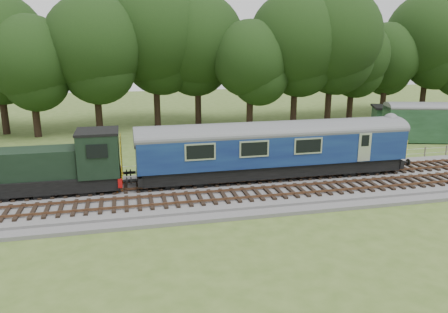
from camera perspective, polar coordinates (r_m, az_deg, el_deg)
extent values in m
plane|color=#3F5820|center=(27.89, 3.46, -4.53)|extent=(120.00, 120.00, 0.00)
cube|color=#4C4C4F|center=(27.83, 3.47, -4.19)|extent=(70.00, 7.00, 0.35)
cube|color=brown|center=(28.35, 3.09, -3.15)|extent=(66.50, 0.07, 0.14)
cube|color=brown|center=(29.67, 2.33, -2.32)|extent=(66.50, 0.07, 0.14)
cube|color=brown|center=(25.64, 4.93, -5.16)|extent=(66.50, 0.07, 0.14)
cube|color=brown|center=(26.93, 4.00, -4.15)|extent=(66.50, 0.07, 0.14)
cube|color=black|center=(29.43, 6.48, -1.39)|extent=(17.46, 2.52, 0.85)
cube|color=#0D1649|center=(29.06, 6.56, 1.31)|extent=(18.00, 2.80, 2.05)
cube|color=yellow|center=(33.20, 21.41, 1.40)|extent=(0.06, 2.74, 1.30)
cube|color=black|center=(31.92, 16.70, -1.02)|extent=(2.60, 2.00, 0.55)
cube|color=black|center=(28.13, -5.17, -2.55)|extent=(2.60, 2.00, 0.55)
cube|color=black|center=(28.31, -22.29, -3.20)|extent=(8.73, 2.39, 0.85)
cube|color=black|center=(28.20, -24.94, -0.90)|extent=(6.30, 2.08, 1.70)
cube|color=black|center=(27.49, -16.05, 0.41)|extent=(2.40, 2.55, 2.60)
cube|color=#9A0C0B|center=(27.86, -13.40, -2.64)|extent=(0.25, 2.60, 0.55)
cube|color=yellow|center=(27.48, -13.28, 0.16)|extent=(0.06, 2.55, 2.30)
imported|color=orange|center=(27.17, -13.58, -2.74)|extent=(0.76, 0.67, 1.75)
cube|color=#163219|center=(48.84, 20.69, 4.48)|extent=(3.92, 3.92, 2.52)
cube|color=black|center=(48.63, 20.84, 6.05)|extent=(4.31, 4.31, 0.20)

